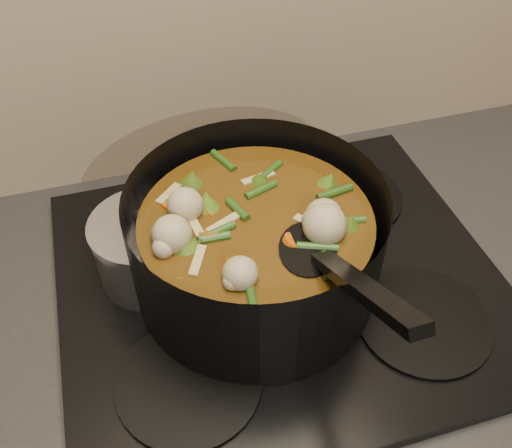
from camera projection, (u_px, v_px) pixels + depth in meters
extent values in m
cube|color=brown|center=(273.00, 434.00, 1.17)|extent=(2.60, 0.60, 0.86)
cube|color=black|center=(279.00, 296.00, 0.85)|extent=(2.64, 0.64, 0.05)
cube|color=black|center=(280.00, 281.00, 0.83)|extent=(0.62, 0.54, 0.02)
cylinder|color=black|center=(189.00, 382.00, 0.70)|extent=(0.18, 0.18, 0.01)
cylinder|color=black|center=(424.00, 321.00, 0.76)|extent=(0.18, 0.18, 0.01)
cylinder|color=black|center=(154.00, 236.00, 0.87)|extent=(0.18, 0.18, 0.01)
cylinder|color=black|center=(347.00, 196.00, 0.94)|extent=(0.18, 0.18, 0.01)
cylinder|color=black|center=(256.00, 242.00, 0.75)|extent=(0.38, 0.38, 0.17)
cylinder|color=black|center=(256.00, 280.00, 0.81)|extent=(0.33, 0.33, 0.01)
cylinder|color=#4F310D|center=(256.00, 249.00, 0.76)|extent=(0.30, 0.30, 0.12)
cylinder|color=#CF5F09|center=(289.00, 214.00, 0.74)|extent=(0.03, 0.04, 0.03)
cylinder|color=#CF5F09|center=(268.00, 181.00, 0.78)|extent=(0.05, 0.04, 0.03)
cylinder|color=#CF5F09|center=(193.00, 183.00, 0.78)|extent=(0.05, 0.05, 0.03)
cylinder|color=#CF5F09|center=(209.00, 233.00, 0.71)|extent=(0.04, 0.04, 0.03)
cylinder|color=#CF5F09|center=(243.00, 279.00, 0.66)|extent=(0.04, 0.04, 0.03)
cylinder|color=#CF5F09|center=(284.00, 236.00, 0.71)|extent=(0.05, 0.05, 0.03)
cylinder|color=#CF5F09|center=(311.00, 204.00, 0.75)|extent=(0.04, 0.04, 0.03)
cylinder|color=#CF5F09|center=(263.00, 165.00, 0.81)|extent=(0.04, 0.04, 0.03)
cylinder|color=#CF5F09|center=(217.00, 203.00, 0.75)|extent=(0.05, 0.05, 0.03)
sphere|color=tan|center=(308.00, 202.00, 0.73)|extent=(0.05, 0.05, 0.05)
sphere|color=tan|center=(238.00, 179.00, 0.76)|extent=(0.05, 0.05, 0.05)
sphere|color=tan|center=(203.00, 228.00, 0.70)|extent=(0.05, 0.05, 0.05)
sphere|color=tan|center=(282.00, 249.00, 0.67)|extent=(0.05, 0.05, 0.05)
sphere|color=tan|center=(303.00, 194.00, 0.74)|extent=(0.05, 0.05, 0.05)
cone|color=#4D731C|center=(242.00, 272.00, 0.65)|extent=(0.05, 0.04, 0.04)
cone|color=#4D731C|center=(330.00, 233.00, 0.70)|extent=(0.05, 0.04, 0.04)
cone|color=#4D731C|center=(288.00, 173.00, 0.78)|extent=(0.05, 0.04, 0.04)
cone|color=#4D731C|center=(198.00, 187.00, 0.76)|extent=(0.05, 0.04, 0.04)
cone|color=#4D731C|center=(199.00, 255.00, 0.67)|extent=(0.05, 0.04, 0.04)
cone|color=#4D731C|center=(304.00, 261.00, 0.66)|extent=(0.05, 0.04, 0.04)
cylinder|color=#2D5519|center=(271.00, 193.00, 0.75)|extent=(0.01, 0.04, 0.01)
cylinder|color=#2D5519|center=(216.00, 167.00, 0.79)|extent=(0.04, 0.04, 0.01)
cylinder|color=#2D5519|center=(185.00, 209.00, 0.73)|extent=(0.05, 0.02, 0.01)
cylinder|color=#2D5519|center=(211.00, 244.00, 0.69)|extent=(0.03, 0.04, 0.01)
cylinder|color=#2D5519|center=(258.00, 246.00, 0.69)|extent=(0.03, 0.04, 0.01)
cylinder|color=#2D5519|center=(334.00, 257.00, 0.67)|extent=(0.05, 0.02, 0.01)
cylinder|color=#2D5519|center=(325.00, 204.00, 0.74)|extent=(0.04, 0.04, 0.01)
cylinder|color=#2D5519|center=(278.00, 183.00, 0.77)|extent=(0.01, 0.04, 0.01)
cylinder|color=#2D5519|center=(238.00, 193.00, 0.75)|extent=(0.04, 0.04, 0.01)
cylinder|color=#2D5519|center=(170.00, 205.00, 0.74)|extent=(0.05, 0.02, 0.01)
cylinder|color=#2D5519|center=(196.00, 252.00, 0.68)|extent=(0.03, 0.04, 0.01)
cylinder|color=#2D5519|center=(257.00, 260.00, 0.67)|extent=(0.03, 0.04, 0.01)
cube|color=tan|center=(191.00, 217.00, 0.72)|extent=(0.05, 0.01, 0.00)
cube|color=tan|center=(244.00, 266.00, 0.66)|extent=(0.02, 0.05, 0.00)
cube|color=tan|center=(319.00, 232.00, 0.70)|extent=(0.05, 0.03, 0.00)
cube|color=tan|center=(284.00, 180.00, 0.77)|extent=(0.04, 0.04, 0.00)
cube|color=tan|center=(206.00, 192.00, 0.76)|extent=(0.03, 0.05, 0.00)
cube|color=tan|center=(207.00, 251.00, 0.68)|extent=(0.05, 0.02, 0.00)
ellipsoid|color=black|center=(308.00, 250.00, 0.69)|extent=(0.10, 0.11, 0.01)
cube|color=black|center=(362.00, 288.00, 0.57)|extent=(0.03, 0.20, 0.12)
cylinder|color=silver|center=(148.00, 251.00, 0.79)|extent=(0.14, 0.14, 0.09)
cylinder|color=silver|center=(143.00, 226.00, 0.76)|extent=(0.15, 0.15, 0.01)
sphere|color=black|center=(141.00, 217.00, 0.75)|extent=(0.02, 0.02, 0.02)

